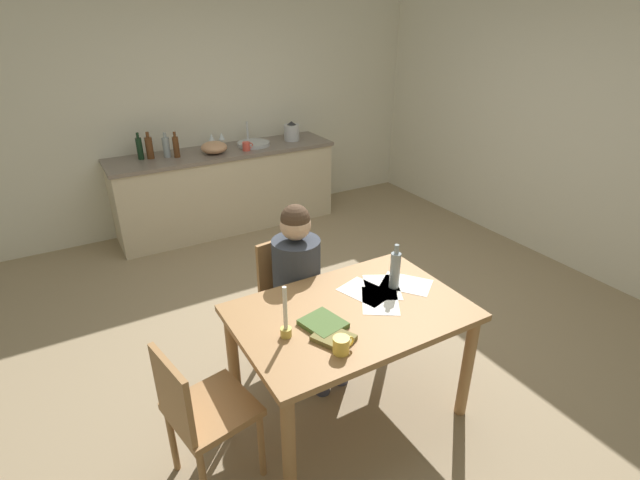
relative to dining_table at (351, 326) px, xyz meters
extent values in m
cube|color=#937F60|center=(0.35, 0.83, -0.66)|extent=(5.20, 5.20, 0.04)
cube|color=beige|center=(0.35, 3.43, 0.66)|extent=(5.20, 0.12, 2.60)
cube|color=beige|center=(2.95, 0.83, 0.66)|extent=(0.12, 5.20, 2.60)
cube|color=beige|center=(0.35, 3.07, -0.21)|extent=(2.40, 0.60, 0.86)
cube|color=#72665B|center=(0.35, 3.07, 0.24)|extent=(2.44, 0.64, 0.04)
cube|color=#9E7042|center=(0.00, 0.00, 0.09)|extent=(1.31, 0.87, 0.04)
cylinder|color=#9E7042|center=(-0.60, -0.38, -0.29)|extent=(0.07, 0.07, 0.71)
cylinder|color=#9E7042|center=(0.60, -0.38, -0.29)|extent=(0.07, 0.07, 0.71)
cylinder|color=#9E7042|center=(-0.60, 0.38, -0.29)|extent=(0.07, 0.07, 0.71)
cylinder|color=#9E7042|center=(0.60, 0.38, -0.29)|extent=(0.07, 0.07, 0.71)
cube|color=#9E7042|center=(-0.04, 0.62, -0.17)|extent=(0.45, 0.45, 0.04)
cube|color=#9E7042|center=(-0.07, 0.80, 0.04)|extent=(0.36, 0.08, 0.40)
cylinder|color=#9E7042|center=(-0.18, 0.42, -0.41)|extent=(0.04, 0.04, 0.46)
cylinder|color=#9E7042|center=(0.15, 0.47, -0.41)|extent=(0.04, 0.04, 0.46)
cylinder|color=#9E7042|center=(-0.23, 0.76, -0.41)|extent=(0.04, 0.04, 0.46)
cylinder|color=#9E7042|center=(0.10, 0.81, -0.41)|extent=(0.04, 0.04, 0.46)
cylinder|color=#333842|center=(-0.04, 0.60, 0.06)|extent=(0.36, 0.36, 0.50)
sphere|color=#D8AD8C|center=(-0.04, 0.60, 0.42)|extent=(0.20, 0.20, 0.20)
sphere|color=#473323|center=(-0.04, 0.60, 0.46)|extent=(0.19, 0.19, 0.19)
cylinder|color=#383847|center=(-0.09, 0.40, -0.19)|extent=(0.18, 0.39, 0.13)
cylinder|color=#383847|center=(-0.07, 0.21, -0.42)|extent=(0.10, 0.10, 0.45)
cylinder|color=#383847|center=(0.07, 0.42, -0.19)|extent=(0.18, 0.39, 0.13)
cylinder|color=#383847|center=(0.09, 0.23, -0.42)|extent=(0.10, 0.10, 0.45)
cube|color=#9E7042|center=(-0.86, -0.03, -0.19)|extent=(0.47, 0.47, 0.04)
cube|color=#9E7042|center=(-1.04, -0.06, 0.02)|extent=(0.10, 0.36, 0.40)
cylinder|color=#9E7042|center=(-0.66, -0.16, -0.42)|extent=(0.04, 0.04, 0.45)
cylinder|color=#9E7042|center=(-0.72, 0.17, -0.42)|extent=(0.04, 0.04, 0.45)
cylinder|color=#9E7042|center=(-1.06, 0.11, -0.42)|extent=(0.04, 0.04, 0.45)
cylinder|color=#F2CC4C|center=(-0.25, -0.28, 0.15)|extent=(0.08, 0.08, 0.09)
torus|color=#F2CC4C|center=(-0.20, -0.28, 0.16)|extent=(0.06, 0.01, 0.06)
cylinder|color=gold|center=(-0.43, -0.03, 0.13)|extent=(0.06, 0.06, 0.05)
cylinder|color=white|center=(-0.43, -0.03, 0.28)|extent=(0.02, 0.02, 0.25)
cube|color=olive|center=(-0.23, -0.18, 0.12)|extent=(0.22, 0.25, 0.03)
cube|color=#45612B|center=(-0.21, -0.05, 0.12)|extent=(0.24, 0.26, 0.03)
cube|color=white|center=(0.30, 0.11, 0.11)|extent=(0.32, 0.36, 0.00)
cube|color=white|center=(0.18, 0.12, 0.11)|extent=(0.29, 0.35, 0.00)
cube|color=white|center=(0.20, -0.01, 0.11)|extent=(0.34, 0.36, 0.00)
cube|color=white|center=(0.45, 0.07, 0.11)|extent=(0.35, 0.36, 0.00)
cylinder|color=#8C999E|center=(0.36, 0.07, 0.22)|extent=(0.06, 0.06, 0.23)
cylinder|color=#8C999E|center=(0.36, 0.07, 0.37)|extent=(0.03, 0.03, 0.06)
cylinder|color=#B2B7BC|center=(0.71, 3.07, 0.28)|extent=(0.36, 0.36, 0.04)
cylinder|color=silver|center=(0.71, 3.23, 0.38)|extent=(0.02, 0.02, 0.24)
cylinder|color=black|center=(-0.49, 3.15, 0.36)|extent=(0.06, 0.06, 0.22)
cylinder|color=black|center=(-0.49, 3.15, 0.50)|extent=(0.03, 0.03, 0.05)
cylinder|color=#593319|center=(-0.40, 3.13, 0.36)|extent=(0.07, 0.07, 0.22)
cylinder|color=#593319|center=(-0.40, 3.13, 0.50)|extent=(0.03, 0.03, 0.05)
cylinder|color=#8C999E|center=(-0.24, 3.10, 0.36)|extent=(0.07, 0.07, 0.20)
cylinder|color=#8C999E|center=(-0.24, 3.10, 0.48)|extent=(0.03, 0.03, 0.05)
cylinder|color=#593319|center=(-0.15, 3.04, 0.36)|extent=(0.06, 0.06, 0.21)
cylinder|color=#593319|center=(-0.15, 3.04, 0.49)|extent=(0.03, 0.03, 0.05)
ellipsoid|color=tan|center=(0.23, 2.99, 0.32)|extent=(0.28, 0.28, 0.12)
cylinder|color=#B7BABF|center=(1.19, 3.07, 0.35)|extent=(0.18, 0.18, 0.18)
cone|color=#262628|center=(1.19, 3.07, 0.46)|extent=(0.11, 0.11, 0.04)
cylinder|color=silver|center=(0.40, 3.22, 0.26)|extent=(0.06, 0.06, 0.00)
cylinder|color=silver|center=(0.40, 3.22, 0.29)|extent=(0.01, 0.01, 0.07)
cone|color=silver|center=(0.40, 3.22, 0.37)|extent=(0.07, 0.07, 0.08)
cylinder|color=silver|center=(0.29, 3.22, 0.26)|extent=(0.06, 0.06, 0.00)
cylinder|color=silver|center=(0.29, 3.22, 0.29)|extent=(0.01, 0.01, 0.07)
cone|color=silver|center=(0.29, 3.22, 0.37)|extent=(0.07, 0.07, 0.08)
cylinder|color=#D84C3F|center=(0.57, 2.92, 0.30)|extent=(0.08, 0.08, 0.09)
torus|color=#D84C3F|center=(0.61, 2.92, 0.31)|extent=(0.06, 0.01, 0.06)
camera|label=1|loc=(-1.29, -1.87, 1.66)|focal=26.87mm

